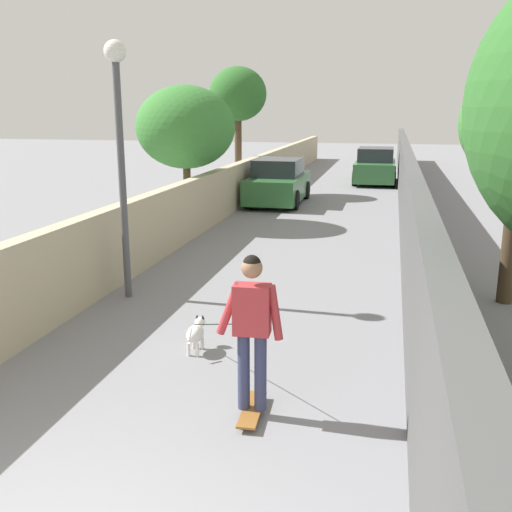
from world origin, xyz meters
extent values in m
plane|color=gray|center=(14.00, 0.00, 0.00)|extent=(80.00, 80.00, 0.00)
cube|color=tan|center=(12.00, 2.69, 0.73)|extent=(48.00, 0.30, 1.47)
cube|color=#4C4C4C|center=(12.00, -2.69, 0.98)|extent=(48.00, 0.30, 1.97)
cylinder|color=#473523|center=(13.00, 3.37, 0.94)|extent=(0.21, 0.21, 1.88)
ellipsoid|color=#387A33|center=(13.00, 3.37, 2.71)|extent=(2.74, 2.74, 2.27)
cylinder|color=#473523|center=(7.50, -4.24, 1.20)|extent=(0.26, 0.26, 2.40)
cylinder|color=#473523|center=(19.00, 3.44, 1.55)|extent=(0.27, 0.27, 3.09)
ellipsoid|color=#2D6628|center=(19.00, 3.44, 3.73)|extent=(2.13, 2.13, 1.97)
cylinder|color=#4C4C51|center=(6.35, 2.14, 1.97)|extent=(0.12, 0.12, 3.95)
sphere|color=silver|center=(6.35, 2.14, 4.10)|extent=(0.36, 0.36, 0.36)
cube|color=brown|center=(2.82, -0.92, 0.07)|extent=(0.81, 0.25, 0.02)
cylinder|color=beige|center=(3.10, -0.84, 0.03)|extent=(0.06, 0.03, 0.06)
cylinder|color=beige|center=(3.11, -0.98, 0.03)|extent=(0.06, 0.03, 0.06)
cylinder|color=beige|center=(2.54, -0.87, 0.03)|extent=(0.06, 0.03, 0.06)
cylinder|color=beige|center=(2.55, -1.01, 0.03)|extent=(0.06, 0.03, 0.06)
cylinder|color=#333859|center=(2.82, -0.83, 0.51)|extent=(0.14, 0.14, 0.86)
cylinder|color=#333859|center=(2.83, -1.01, 0.51)|extent=(0.14, 0.14, 0.86)
cube|color=#B23338|center=(2.82, -0.92, 1.21)|extent=(0.24, 0.39, 0.53)
cylinder|color=#B23338|center=(2.81, -0.68, 1.20)|extent=(0.11, 0.29, 0.58)
cylinder|color=#B23338|center=(2.84, -1.16, 1.19)|extent=(0.10, 0.18, 0.59)
sphere|color=#9E7051|center=(2.82, -0.92, 1.65)|extent=(0.22, 0.22, 0.22)
sphere|color=black|center=(2.82, -0.92, 1.69)|extent=(0.19, 0.19, 0.19)
ellipsoid|color=white|center=(4.29, 0.21, 0.27)|extent=(0.41, 0.24, 0.22)
sphere|color=white|center=(4.55, 0.23, 0.34)|extent=(0.15, 0.15, 0.15)
cone|color=black|center=(4.55, 0.27, 0.42)|extent=(0.05, 0.05, 0.06)
cone|color=black|center=(4.55, 0.19, 0.42)|extent=(0.05, 0.05, 0.06)
cylinder|color=white|center=(4.42, 0.28, 0.09)|extent=(0.04, 0.04, 0.18)
cylinder|color=white|center=(4.42, 0.16, 0.09)|extent=(0.04, 0.04, 0.18)
cylinder|color=white|center=(4.16, 0.27, 0.09)|extent=(0.04, 0.04, 0.18)
cylinder|color=white|center=(4.17, 0.15, 0.09)|extent=(0.04, 0.04, 0.18)
cylinder|color=white|center=(4.04, 0.20, 0.35)|extent=(0.14, 0.04, 0.13)
cylinder|color=black|center=(3.56, -0.36, 0.73)|extent=(1.48, 1.15, 0.66)
cube|color=#336B38|center=(17.20, 1.54, 0.56)|extent=(3.96, 1.70, 0.80)
cube|color=#262B33|center=(17.20, 1.54, 1.24)|extent=(2.06, 1.50, 0.60)
cylinder|color=black|center=(18.42, 2.33, 0.32)|extent=(0.64, 0.22, 0.64)
cylinder|color=black|center=(18.42, 0.75, 0.32)|extent=(0.64, 0.22, 0.64)
cylinder|color=black|center=(15.97, 2.33, 0.32)|extent=(0.64, 0.22, 0.64)
cylinder|color=black|center=(15.97, 0.75, 0.32)|extent=(0.64, 0.22, 0.64)
cube|color=#336B38|center=(23.74, -1.54, 0.56)|extent=(3.93, 1.70, 0.80)
cube|color=#262B33|center=(23.74, -1.54, 1.24)|extent=(2.05, 1.50, 0.60)
cylinder|color=black|center=(24.96, -0.75, 0.32)|extent=(0.64, 0.22, 0.64)
cylinder|color=black|center=(24.96, -2.33, 0.32)|extent=(0.64, 0.22, 0.64)
cylinder|color=black|center=(22.52, -0.75, 0.32)|extent=(0.64, 0.22, 0.64)
cylinder|color=black|center=(22.52, -2.33, 0.32)|extent=(0.64, 0.22, 0.64)
camera|label=1|loc=(-2.73, -2.24, 3.22)|focal=41.17mm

